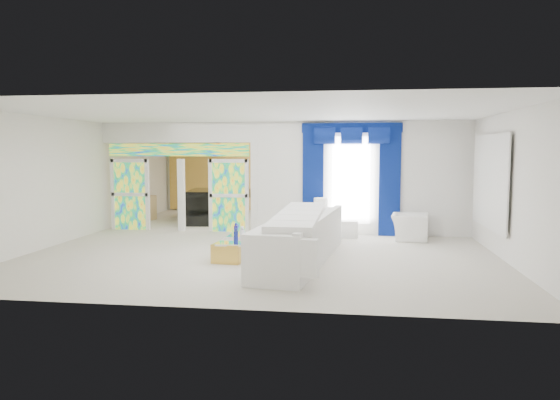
# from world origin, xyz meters

# --- Properties ---
(floor) EXTENTS (12.00, 12.00, 0.00)m
(floor) POSITION_xyz_m (0.00, 0.00, 0.00)
(floor) COLOR #B7AF9E
(floor) RESTS_ON ground
(dividing_wall) EXTENTS (5.70, 0.18, 3.00)m
(dividing_wall) POSITION_xyz_m (2.15, 1.00, 1.50)
(dividing_wall) COLOR white
(dividing_wall) RESTS_ON ground
(dividing_header) EXTENTS (4.30, 0.18, 0.55)m
(dividing_header) POSITION_xyz_m (-2.85, 1.00, 2.73)
(dividing_header) COLOR white
(dividing_header) RESTS_ON dividing_wall
(stained_panel_left) EXTENTS (0.95, 0.04, 2.00)m
(stained_panel_left) POSITION_xyz_m (-4.28, 1.00, 1.00)
(stained_panel_left) COLOR #994C3F
(stained_panel_left) RESTS_ON ground
(stained_panel_right) EXTENTS (0.95, 0.04, 2.00)m
(stained_panel_right) POSITION_xyz_m (-1.42, 1.00, 1.00)
(stained_panel_right) COLOR #994C3F
(stained_panel_right) RESTS_ON ground
(stained_transom) EXTENTS (4.00, 0.05, 0.35)m
(stained_transom) POSITION_xyz_m (-2.85, 1.00, 2.25)
(stained_transom) COLOR #994C3F
(stained_transom) RESTS_ON dividing_header
(window_pane) EXTENTS (1.00, 0.02, 2.30)m
(window_pane) POSITION_xyz_m (1.90, 0.90, 1.45)
(window_pane) COLOR white
(window_pane) RESTS_ON dividing_wall
(blue_drape_left) EXTENTS (0.55, 0.10, 2.80)m
(blue_drape_left) POSITION_xyz_m (0.90, 0.87, 1.40)
(blue_drape_left) COLOR #03144A
(blue_drape_left) RESTS_ON ground
(blue_drape_right) EXTENTS (0.55, 0.10, 2.80)m
(blue_drape_right) POSITION_xyz_m (2.90, 0.87, 1.40)
(blue_drape_right) COLOR #03144A
(blue_drape_right) RESTS_ON ground
(blue_pelmet) EXTENTS (2.60, 0.12, 0.25)m
(blue_pelmet) POSITION_xyz_m (1.90, 0.87, 2.82)
(blue_pelmet) COLOR #03144A
(blue_pelmet) RESTS_ON dividing_wall
(wall_mirror) EXTENTS (0.04, 2.70, 1.90)m
(wall_mirror) POSITION_xyz_m (4.94, -1.00, 1.55)
(wall_mirror) COLOR white
(wall_mirror) RESTS_ON ground
(gold_curtains) EXTENTS (9.70, 0.12, 2.90)m
(gold_curtains) POSITION_xyz_m (0.00, 5.90, 1.50)
(gold_curtains) COLOR #BE852D
(gold_curtains) RESTS_ON ground
(white_sofa) EXTENTS (1.52, 4.65, 0.87)m
(white_sofa) POSITION_xyz_m (0.92, -2.62, 0.43)
(white_sofa) COLOR white
(white_sofa) RESTS_ON ground
(coffee_table) EXTENTS (0.78, 1.77, 0.38)m
(coffee_table) POSITION_xyz_m (-0.43, -2.32, 0.19)
(coffee_table) COLOR gold
(coffee_table) RESTS_ON ground
(console_table) EXTENTS (1.32, 0.50, 0.43)m
(console_table) POSITION_xyz_m (1.44, 0.45, 0.22)
(console_table) COLOR white
(console_table) RESTS_ON ground
(table_lamp) EXTENTS (0.36, 0.36, 0.58)m
(table_lamp) POSITION_xyz_m (1.14, 0.45, 0.72)
(table_lamp) COLOR white
(table_lamp) RESTS_ON console_table
(armchair) EXTENTS (1.00, 1.11, 0.65)m
(armchair) POSITION_xyz_m (3.37, 0.32, 0.32)
(armchair) COLOR white
(armchair) RESTS_ON ground
(grand_piano) EXTENTS (1.66, 2.05, 0.96)m
(grand_piano) POSITION_xyz_m (-2.59, 3.56, 0.48)
(grand_piano) COLOR black
(grand_piano) RESTS_ON ground
(piano_bench) EXTENTS (0.98, 0.48, 0.31)m
(piano_bench) POSITION_xyz_m (-2.59, 1.96, 0.16)
(piano_bench) COLOR black
(piano_bench) RESTS_ON ground
(tv_console) EXTENTS (0.60, 0.56, 0.78)m
(tv_console) POSITION_xyz_m (-4.68, 3.08, 0.39)
(tv_console) COLOR tan
(tv_console) RESTS_ON ground
(chandelier) EXTENTS (0.60, 0.60, 0.60)m
(chandelier) POSITION_xyz_m (-2.30, 3.40, 2.65)
(chandelier) COLOR gold
(chandelier) RESTS_ON ceiling
(decanters) EXTENTS (0.21, 1.03, 0.27)m
(decanters) POSITION_xyz_m (-0.42, -2.42, 0.49)
(decanters) COLOR navy
(decanters) RESTS_ON coffee_table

